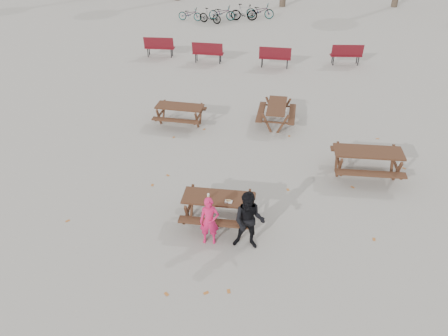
# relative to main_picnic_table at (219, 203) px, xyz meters

# --- Properties ---
(ground) EXTENTS (80.00, 80.00, 0.00)m
(ground) POSITION_rel_main_picnic_table_xyz_m (0.00, 0.00, -0.59)
(ground) COLOR gray
(ground) RESTS_ON ground
(main_picnic_table) EXTENTS (1.80, 1.45, 0.78)m
(main_picnic_table) POSITION_rel_main_picnic_table_xyz_m (0.00, 0.00, 0.00)
(main_picnic_table) COLOR #361D13
(main_picnic_table) RESTS_ON ground
(food_tray) EXTENTS (0.18, 0.11, 0.03)m
(food_tray) POSITION_rel_main_picnic_table_xyz_m (0.28, -0.18, 0.21)
(food_tray) COLOR white
(food_tray) RESTS_ON main_picnic_table
(bread_roll) EXTENTS (0.14, 0.06, 0.05)m
(bread_roll) POSITION_rel_main_picnic_table_xyz_m (0.28, -0.18, 0.25)
(bread_roll) COLOR tan
(bread_roll) RESTS_ON food_tray
(soda_bottle) EXTENTS (0.07, 0.07, 0.17)m
(soda_bottle) POSITION_rel_main_picnic_table_xyz_m (-0.24, -0.11, 0.26)
(soda_bottle) COLOR silver
(soda_bottle) RESTS_ON main_picnic_table
(child) EXTENTS (0.50, 0.35, 1.28)m
(child) POSITION_rel_main_picnic_table_xyz_m (-0.10, -0.80, 0.05)
(child) COLOR #DA1B55
(child) RESTS_ON ground
(adult) EXTENTS (0.78, 0.62, 1.55)m
(adult) POSITION_rel_main_picnic_table_xyz_m (0.84, -0.83, 0.19)
(adult) COLOR black
(adult) RESTS_ON ground
(picnic_table_east) EXTENTS (2.02, 1.64, 0.85)m
(picnic_table_east) POSITION_rel_main_picnic_table_xyz_m (4.02, 2.71, -0.16)
(picnic_table_east) COLOR #361D13
(picnic_table_east) RESTS_ON ground
(picnic_table_north) EXTENTS (1.76, 1.46, 0.73)m
(picnic_table_north) POSITION_rel_main_picnic_table_xyz_m (-2.20, 5.26, -0.22)
(picnic_table_north) COLOR #361D13
(picnic_table_north) RESTS_ON ground
(picnic_table_far) EXTENTS (1.42, 1.73, 0.73)m
(picnic_table_far) POSITION_rel_main_picnic_table_xyz_m (1.25, 5.78, -0.22)
(picnic_table_far) COLOR #361D13
(picnic_table_far) RESTS_ON ground
(park_bench_row) EXTENTS (10.82, 1.44, 1.03)m
(park_bench_row) POSITION_rel_main_picnic_table_xyz_m (-0.47, 12.21, -0.07)
(park_bench_row) COLOR maroon
(park_bench_row) RESTS_ON ground
(bicycle_row) EXTENTS (6.17, 2.49, 1.03)m
(bicycle_row) POSITION_rel_main_picnic_table_xyz_m (-2.29, 20.15, -0.12)
(bicycle_row) COLOR black
(bicycle_row) RESTS_ON ground
(fallen_leaves) EXTENTS (11.00, 11.00, 0.01)m
(fallen_leaves) POSITION_rel_main_picnic_table_xyz_m (0.50, 2.50, -0.58)
(fallen_leaves) COLOR #B3652B
(fallen_leaves) RESTS_ON ground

